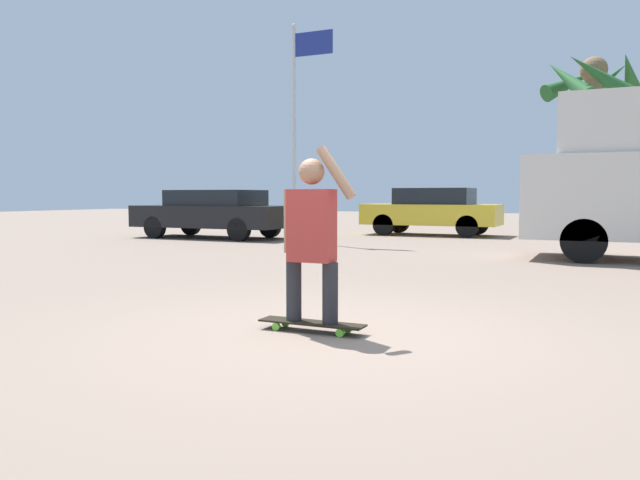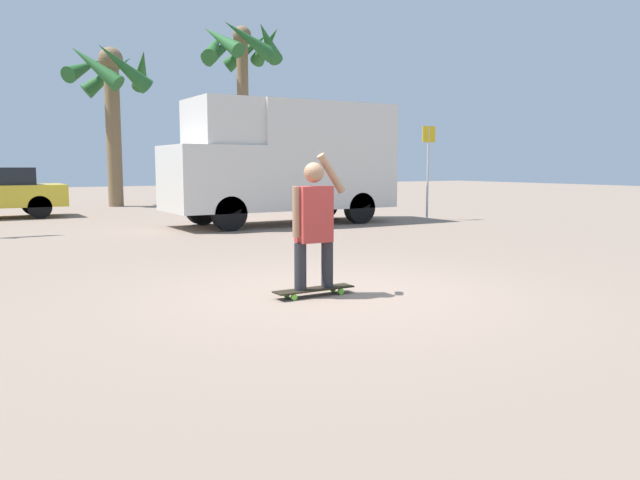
% 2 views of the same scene
% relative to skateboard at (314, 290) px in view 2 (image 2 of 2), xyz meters
% --- Properties ---
extents(ground_plane, '(80.00, 80.00, 0.00)m').
position_rel_skateboard_xyz_m(ground_plane, '(0.24, -0.01, -0.07)').
color(ground_plane, gray).
extents(skateboard, '(0.99, 0.22, 0.09)m').
position_rel_skateboard_xyz_m(skateboard, '(0.00, 0.00, 0.00)').
color(skateboard, black).
rests_on(skateboard, ground_plane).
extents(person_skateboarder, '(0.69, 0.23, 1.57)m').
position_rel_skateboard_xyz_m(person_skateboarder, '(-0.00, -0.00, 0.84)').
color(person_skateboarder, '#28282D').
rests_on(person_skateboarder, skateboard).
extents(camper_van, '(5.93, 2.09, 3.11)m').
position_rel_skateboard_xyz_m(camper_van, '(3.96, 8.19, 1.61)').
color(camper_van, black).
rests_on(camper_van, ground_plane).
extents(palm_tree_near_van, '(3.75, 3.73, 7.51)m').
position_rel_skateboard_xyz_m(palm_tree_near_van, '(7.52, 18.81, 5.98)').
color(palm_tree_near_van, brown).
rests_on(palm_tree_near_van, ground_plane).
extents(palm_tree_center_background, '(3.30, 3.48, 5.84)m').
position_rel_skateboard_xyz_m(palm_tree_center_background, '(1.79, 17.54, 4.36)').
color(palm_tree_center_background, brown).
rests_on(palm_tree_center_background, ground_plane).
extents(street_sign, '(0.44, 0.06, 2.59)m').
position_rel_skateboard_xyz_m(street_sign, '(7.89, 7.17, 1.58)').
color(street_sign, '#B7B7BC').
rests_on(street_sign, ground_plane).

